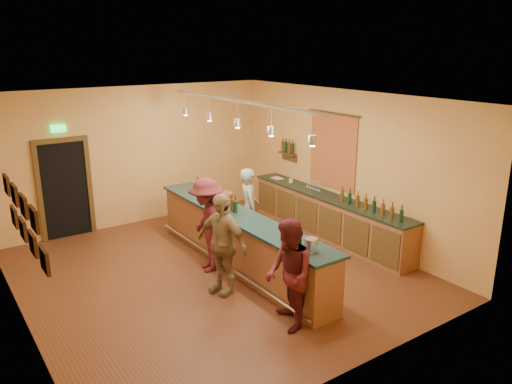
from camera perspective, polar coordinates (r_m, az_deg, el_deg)
floor at (r=9.42m, az=-4.66°, el=-9.21°), size 7.00×7.00×0.00m
ceiling at (r=8.54m, az=-5.17°, el=10.54°), size 6.50×7.00×0.02m
wall_back at (r=11.92m, az=-13.37°, el=4.05°), size 6.50×0.02×3.20m
wall_front at (r=6.23m, az=11.57°, el=-7.26°), size 6.50×0.02×3.20m
wall_left at (r=7.84m, az=-25.97°, el=-3.63°), size 0.02×7.00×3.20m
wall_right at (r=10.77m, az=10.25°, el=2.94°), size 0.02×7.00×3.20m
doorway at (r=11.52m, az=-21.02°, el=0.54°), size 1.15×0.09×2.48m
tapestry at (r=10.99m, az=8.77°, el=4.61°), size 0.03×1.40×1.60m
bottle_shelf at (r=12.09m, az=3.65°, el=4.96°), size 0.17×0.55×0.54m
picture_grid at (r=7.03m, az=-24.98°, el=-2.69°), size 0.06×2.20×0.70m
back_counter at (r=11.02m, az=8.26°, el=-2.70°), size 0.60×4.55×1.27m
tasting_bar at (r=9.42m, az=-1.97°, el=-5.12°), size 0.73×5.10×1.38m
pendant_track at (r=8.83m, az=-2.13°, el=9.38°), size 0.11×4.60×0.50m
bartender at (r=10.36m, az=-0.78°, el=-1.76°), size 0.61×0.71×1.66m
customer_a at (r=7.40m, az=3.76°, el=-9.44°), size 0.91×1.00×1.69m
customer_b at (r=8.40m, az=-3.94°, el=-5.91°), size 0.73×1.11×1.76m
customer_c at (r=9.25m, az=-5.64°, el=-3.76°), size 0.94×1.28×1.77m
bar_stool at (r=11.68m, az=-3.56°, el=-0.74°), size 0.37×0.37×0.77m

